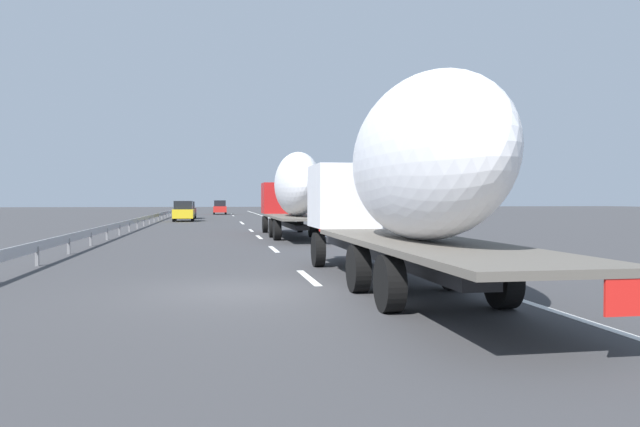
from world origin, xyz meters
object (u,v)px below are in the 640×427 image
Objects in this scene: truck_lead at (294,190)px; car_yellow_coupe at (184,211)px; car_black_suv at (187,210)px; road_sign at (294,200)px; truck_trailing at (404,175)px; car_red_compact at (220,207)px.

car_yellow_coupe is (26.82, 7.11, -1.58)m from truck_lead.
road_sign is (-12.25, -10.28, 1.07)m from car_black_suv.
car_red_compact is at bearing 2.67° from truck_trailing.
road_sign is at bearing -7.57° from truck_lead.
truck_lead is 3.05× the size of car_yellow_coupe.
truck_trailing reaches higher than car_red_compact.
car_red_compact is at bearing -7.54° from car_yellow_coupe.
truck_lead is at bearing -176.39° from car_red_compact.
car_red_compact reaches higher than car_black_suv.
car_black_suv is at bearing 7.47° from truck_trailing.
truck_trailing reaches higher than truck_lead.
truck_lead is at bearing -0.00° from truck_trailing.
truck_trailing is at bearing 180.00° from truck_lead.
car_red_compact reaches higher than car_yellow_coupe.
truck_trailing is at bearing 175.83° from road_sign.
truck_trailing is 46.53m from car_yellow_coupe.
road_sign reaches higher than car_red_compact.
truck_trailing is at bearing -171.21° from car_yellow_coupe.
road_sign is (42.47, -3.10, -0.57)m from truck_trailing.
truck_lead reaches higher than road_sign.
car_black_suv is at bearing 11.40° from truck_lead.
car_black_suv is at bearing 0.43° from car_yellow_coupe.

